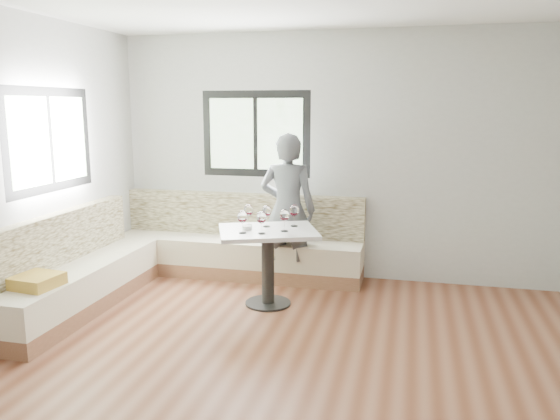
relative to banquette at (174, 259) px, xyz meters
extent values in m
cube|color=brown|center=(1.59, -1.63, -0.33)|extent=(5.00, 5.00, 0.01)
cube|color=#B7B7B2|center=(1.59, 0.87, 1.07)|extent=(5.00, 0.01, 2.80)
cube|color=#B7B7B2|center=(1.59, -4.13, 1.07)|extent=(5.00, 0.01, 2.80)
cube|color=black|center=(0.69, 0.86, 1.32)|extent=(1.30, 0.02, 1.00)
cube|color=black|center=(-0.90, -0.73, 1.32)|extent=(0.02, 1.30, 1.00)
cube|color=#946346|center=(0.54, 0.60, -0.25)|extent=(2.90, 0.55, 0.16)
cube|color=beige|center=(0.54, 0.60, -0.03)|extent=(2.90, 0.55, 0.29)
cube|color=beige|center=(0.54, 0.80, 0.37)|extent=(2.90, 0.14, 0.50)
cube|color=#946346|center=(-0.64, -0.80, -0.25)|extent=(0.55, 2.25, 0.16)
cube|color=beige|center=(-0.64, -0.80, -0.03)|extent=(0.55, 2.25, 0.29)
cube|color=beige|center=(-0.84, -0.80, 0.37)|extent=(0.14, 2.25, 0.50)
cube|color=gold|center=(-0.59, -1.47, 0.17)|extent=(0.38, 0.38, 0.10)
cylinder|color=black|center=(1.12, -0.24, -0.32)|extent=(0.46, 0.46, 0.02)
cylinder|color=black|center=(1.12, -0.24, 0.03)|extent=(0.13, 0.13, 0.73)
cube|color=white|center=(1.12, -0.24, 0.42)|extent=(1.14, 1.03, 0.04)
imported|color=#525659|center=(1.17, 0.46, 0.52)|extent=(0.62, 0.41, 1.69)
cylinder|color=white|center=(0.93, -0.28, 0.46)|extent=(0.10, 0.10, 0.04)
sphere|color=black|center=(0.94, -0.27, 0.47)|extent=(0.02, 0.02, 0.02)
sphere|color=black|center=(0.92, -0.28, 0.47)|extent=(0.02, 0.02, 0.02)
sphere|color=black|center=(0.93, -0.30, 0.47)|extent=(0.02, 0.02, 0.02)
cylinder|color=white|center=(0.93, -0.45, 0.45)|extent=(0.07, 0.07, 0.01)
cylinder|color=white|center=(0.93, -0.45, 0.50)|extent=(0.01, 0.01, 0.09)
ellipsoid|color=white|center=(0.93, -0.45, 0.60)|extent=(0.10, 0.10, 0.12)
cylinder|color=#47040F|center=(0.93, -0.45, 0.57)|extent=(0.07, 0.07, 0.02)
cylinder|color=white|center=(1.11, -0.43, 0.45)|extent=(0.07, 0.07, 0.01)
cylinder|color=white|center=(1.11, -0.43, 0.50)|extent=(0.01, 0.01, 0.09)
ellipsoid|color=white|center=(1.11, -0.43, 0.60)|extent=(0.10, 0.10, 0.12)
cylinder|color=#47040F|center=(1.11, -0.43, 0.57)|extent=(0.07, 0.07, 0.02)
cylinder|color=white|center=(1.30, -0.28, 0.45)|extent=(0.07, 0.07, 0.01)
cylinder|color=white|center=(1.30, -0.28, 0.50)|extent=(0.01, 0.01, 0.09)
ellipsoid|color=white|center=(1.30, -0.28, 0.60)|extent=(0.10, 0.10, 0.12)
cylinder|color=#47040F|center=(1.30, -0.28, 0.57)|extent=(0.07, 0.07, 0.02)
cylinder|color=white|center=(1.08, -0.12, 0.45)|extent=(0.07, 0.07, 0.01)
cylinder|color=white|center=(1.08, -0.12, 0.50)|extent=(0.01, 0.01, 0.09)
ellipsoid|color=white|center=(1.08, -0.12, 0.60)|extent=(0.10, 0.10, 0.12)
cylinder|color=#47040F|center=(1.08, -0.12, 0.57)|extent=(0.07, 0.07, 0.02)
cylinder|color=white|center=(1.34, -0.03, 0.45)|extent=(0.07, 0.07, 0.01)
cylinder|color=white|center=(1.34, -0.03, 0.50)|extent=(0.01, 0.01, 0.09)
ellipsoid|color=white|center=(1.34, -0.03, 0.60)|extent=(0.10, 0.10, 0.12)
cylinder|color=#47040F|center=(1.34, -0.03, 0.57)|extent=(0.07, 0.07, 0.02)
cylinder|color=white|center=(0.89, -0.11, 0.45)|extent=(0.07, 0.07, 0.01)
cylinder|color=white|center=(0.89, -0.11, 0.50)|extent=(0.01, 0.01, 0.09)
ellipsoid|color=white|center=(0.89, -0.11, 0.60)|extent=(0.10, 0.10, 0.12)
cylinder|color=#47040F|center=(0.89, -0.11, 0.57)|extent=(0.07, 0.07, 0.02)
camera|label=1|loc=(2.49, -5.30, 1.64)|focal=35.00mm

